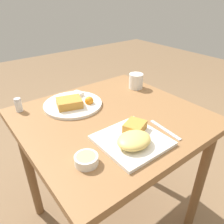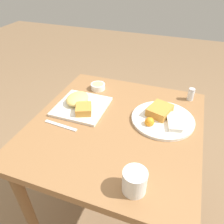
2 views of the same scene
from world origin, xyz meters
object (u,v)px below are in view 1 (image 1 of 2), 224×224
Objects in this scene: coffee_mug at (136,81)px; butter_knife at (165,130)px; plate_square_near at (133,138)px; salt_shaker at (19,106)px; plate_oval_far at (73,103)px; sauce_ramekin at (86,160)px.

butter_knife is at bearing -117.41° from coffee_mug.
plate_square_near is 1.45× the size of butter_knife.
salt_shaker is at bearing 43.19° from butter_knife.
plate_oval_far is 4.37× the size of salt_shaker.
plate_square_near is 0.54m from coffee_mug.
coffee_mug is (0.58, 0.37, 0.03)m from sauce_ramekin.
coffee_mug is at bearing 32.78° from sauce_ramekin.
salt_shaker is (-0.06, 0.51, 0.01)m from sauce_ramekin.
plate_oval_far is 0.41m from coffee_mug.
sauce_ramekin is at bearing 89.88° from butter_knife.
coffee_mug is at bearing -3.79° from plate_oval_far.
plate_square_near reaches higher than sauce_ramekin.
plate_oval_far is 0.26m from salt_shaker.
salt_shaker is 0.77× the size of coffee_mug.
sauce_ramekin is 0.48× the size of butter_knife.
plate_square_near is at bearing -134.31° from coffee_mug.
plate_oval_far is at bearing 176.21° from coffee_mug.
sauce_ramekin is at bearing -83.06° from salt_shaker.
butter_knife is (0.37, -0.03, -0.02)m from sauce_ramekin.
sauce_ramekin is 0.37m from butter_knife.
plate_oval_far is 0.48m from butter_knife.
salt_shaker reaches higher than plate_square_near.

